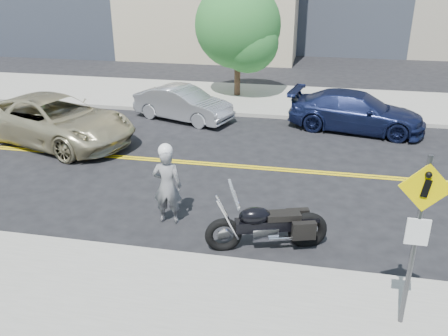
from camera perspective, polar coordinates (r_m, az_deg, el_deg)
ground_plane at (r=14.43m, az=0.28°, el=0.32°), size 120.00×120.00×0.00m
sidewalk_far at (r=21.42m, az=4.14°, el=8.26°), size 60.00×5.00×0.15m
pedestrian_sign at (r=7.85m, az=22.29°, el=-6.68°), size 0.78×0.08×3.00m
motorcyclist at (r=11.01m, az=-6.86°, el=-1.91°), size 0.71×0.49×1.98m
motorcycle at (r=10.08m, az=5.29°, el=-5.70°), size 2.67×1.49×1.55m
suv at (r=17.03m, az=-19.66°, el=5.44°), size 6.25×4.25×1.59m
parked_car_silver at (r=18.61m, az=-4.95°, el=7.72°), size 4.17×2.59×1.30m
parked_car_blue at (r=17.99m, az=15.62°, el=6.56°), size 5.12×2.83×1.41m
tree_far_a at (r=21.25m, az=1.68°, el=16.79°), size 3.70×3.70×5.06m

